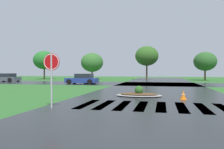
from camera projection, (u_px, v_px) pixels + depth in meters
name	position (u px, v px, depth m)	size (l,w,h in m)	color
asphalt_roadway	(154.00, 96.00, 14.42)	(9.74, 80.00, 0.01)	#232628
asphalt_cross_road	(158.00, 84.00, 27.69)	(90.00, 8.76, 0.01)	#232628
crosswalk_stripes	(151.00, 106.00, 10.22)	(6.75, 3.15, 0.01)	white
stop_sign	(51.00, 68.00, 9.67)	(0.76, 0.08, 2.43)	#B2B5BA
median_island	(139.00, 94.00, 14.36)	(3.00, 1.85, 0.68)	#9E9B93
car_dark_suv	(7.00, 78.00, 33.81)	(4.09, 2.20, 1.28)	#4C545B
car_silver_hatch	(82.00, 79.00, 27.89)	(4.03, 2.10, 1.30)	navy
drainage_pipe_stack	(90.00, 80.00, 29.29)	(1.56, 0.84, 0.78)	#9E9B93
traffic_cone	(183.00, 95.00, 12.56)	(0.36, 0.36, 0.53)	orange
background_treeline	(130.00, 60.00, 40.85)	(42.45, 6.22, 6.20)	#4C3823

